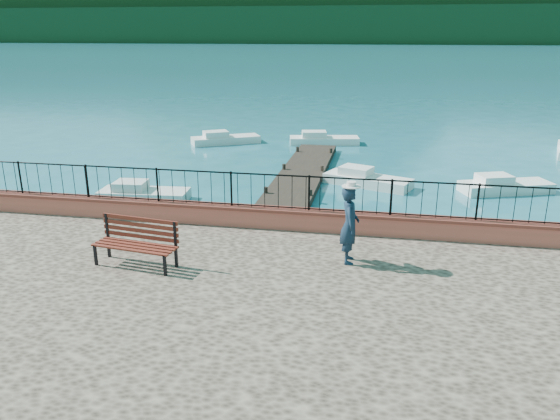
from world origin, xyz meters
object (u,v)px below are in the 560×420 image
at_px(boat_4, 324,137).
at_px(boat_0, 144,191).
at_px(boat_2, 506,183).
at_px(boat_1, 368,177).
at_px(boat_3, 226,137).
at_px(park_bench, 136,252).
at_px(person, 350,225).

bearing_deg(boat_4, boat_0, -125.41).
bearing_deg(boat_2, boat_0, 175.62).
bearing_deg(boat_1, boat_3, 159.33).
bearing_deg(boat_2, boat_4, 114.90).
height_order(boat_2, boat_4, same).
distance_m(park_bench, person, 5.06).
xyz_separation_m(boat_3, boat_4, (5.85, 0.93, 0.00)).
relative_size(boat_1, boat_4, 0.93).
bearing_deg(boat_3, boat_1, -71.88).
height_order(park_bench, boat_1, park_bench).
xyz_separation_m(boat_0, boat_3, (-0.05, 11.82, 0.00)).
bearing_deg(boat_4, person, -92.97).
bearing_deg(boat_1, person, -69.05).
bearing_deg(boat_3, boat_4, -20.75).
bearing_deg(boat_3, boat_2, -58.20).
bearing_deg(boat_1, park_bench, -90.41).
distance_m(boat_1, boat_3, 11.81).
xyz_separation_m(boat_1, boat_4, (-2.91, 8.85, 0.00)).
bearing_deg(boat_1, boat_4, 129.63).
bearing_deg(boat_2, boat_3, 131.88).
relative_size(park_bench, boat_4, 0.51).
xyz_separation_m(boat_2, boat_3, (-14.52, 7.85, 0.00)).
height_order(boat_1, boat_2, same).
relative_size(park_bench, boat_1, 0.55).
distance_m(boat_2, boat_4, 12.34).
relative_size(boat_2, boat_3, 0.94).
height_order(park_bench, boat_0, park_bench).
distance_m(person, boat_4, 20.39).
distance_m(boat_1, boat_2, 5.76).
bearing_deg(park_bench, person, 21.30).
relative_size(person, boat_0, 0.53).
bearing_deg(person, boat_1, -6.59).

